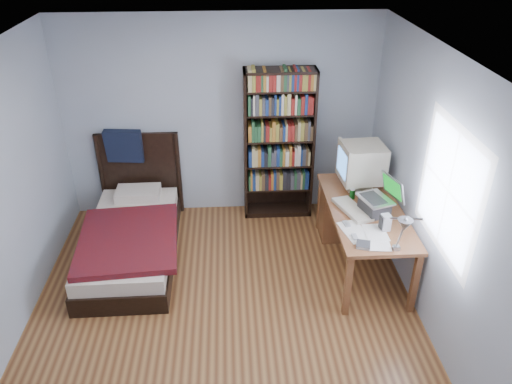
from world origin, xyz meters
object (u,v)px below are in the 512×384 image
desk (353,211)px  desk_lamp (404,227)px  laptop (377,203)px  soda_can (352,194)px  speaker (385,223)px  crt_monitor (361,163)px  bed (132,234)px  bookshelf (279,145)px  keyboard (352,210)px

desk → desk_lamp: (-0.02, -1.56, 0.81)m
laptop → soda_can: bearing=118.8°
speaker → crt_monitor: bearing=81.9°
laptop → desk_lamp: bearing=-95.6°
desk_lamp → bed: desk_lamp is taller
speaker → bed: (-2.63, 0.78, -0.56)m
soda_can → bookshelf: size_ratio=0.06×
desk → speaker: 0.95m
speaker → bookshelf: size_ratio=0.09×
soda_can → desk: bearing=67.6°
desk_lamp → soda_can: size_ratio=5.82×
crt_monitor → laptop: crt_monitor is taller
crt_monitor → bookshelf: size_ratio=0.28×
keyboard → speaker: (0.24, -0.37, 0.07)m
desk_lamp → speaker: size_ratio=3.66×
desk → laptop: bearing=-82.0°
desk_lamp → bookshelf: (-0.78, 2.28, -0.28)m
laptop → speaker: 0.31m
desk_lamp → desk: bearing=89.1°
bookshelf → bed: bookshelf is taller
laptop → keyboard: size_ratio=0.85×
bookshelf → bed: 2.03m
laptop → keyboard: 0.26m
laptop → bookshelf: size_ratio=0.23×
desk_lamp → bed: size_ratio=0.30×
desk → bed: bed is taller
keyboard → crt_monitor: bearing=50.1°
desk_lamp → speaker: 0.82m
soda_can → bookshelf: (-0.71, 0.95, 0.17)m
desk_lamp → laptop: bearing=84.4°
crt_monitor → speaker: bearing=-87.0°
bookshelf → speaker: bearing=-60.6°
keyboard → bed: size_ratio=0.25×
desk → keyboard: size_ratio=3.17×
laptop → speaker: (0.01, -0.31, -0.03)m
speaker → bed: size_ratio=0.08×
crt_monitor → desk_lamp: 1.59m
crt_monitor → desk_lamp: (-0.06, -1.58, 0.21)m
desk → crt_monitor: bearing=25.3°
laptop → desk_lamp: (-0.10, -1.01, 0.38)m
crt_monitor → bookshelf: (-0.84, 0.70, -0.07)m
soda_can → keyboard: bearing=-102.5°
desk → keyboard: keyboard is taller
bed → bookshelf: bearing=24.7°
desk → desk_lamp: desk_lamp is taller
desk → keyboard: (-0.15, -0.49, 0.33)m
soda_can → desk_lamp: bearing=-86.9°
soda_can → speaker: bearing=-74.0°
keyboard → speaker: bearing=-76.3°
desk → bookshelf: size_ratio=0.86×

